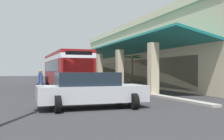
{
  "coord_description": "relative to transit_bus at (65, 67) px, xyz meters",
  "views": [
    {
      "loc": [
        27.83,
        -4.66,
        1.52
      ],
      "look_at": [
        5.91,
        3.0,
        1.62
      ],
      "focal_mm": 42.46,
      "sensor_mm": 36.0,
      "label": 1
    }
  ],
  "objects": [
    {
      "name": "ground",
      "position": [
        -3.68,
        8.73,
        -1.85
      ],
      "size": [
        120.0,
        120.0,
        0.0
      ],
      "primitive_type": "plane",
      "color": "#2D2D30"
    },
    {
      "name": "curb_strip",
      "position": [
        -2.66,
        3.84,
        -1.79
      ],
      "size": [
        35.73,
        0.5,
        0.12
      ],
      "primitive_type": "cube",
      "color": "#9E998E",
      "rests_on": "ground"
    },
    {
      "name": "plaza_building",
      "position": [
        -2.66,
        13.46,
        1.47
      ],
      "size": [
        30.08,
        16.5,
        6.63
      ],
      "color": "#C6B793",
      "rests_on": "ground"
    },
    {
      "name": "transit_bus",
      "position": [
        0.0,
        0.0,
        0.0
      ],
      "size": [
        11.24,
        2.93,
        3.34
      ],
      "color": "maroon",
      "rests_on": "ground"
    },
    {
      "name": "parked_sedan_silver",
      "position": [
        13.59,
        -1.17,
        -1.1
      ],
      "size": [
        2.48,
        4.43,
        1.47
      ],
      "color": "#B2B5BA",
      "rests_on": "ground"
    },
    {
      "name": "pedestrian",
      "position": [
        7.46,
        -2.74,
        -0.96
      ],
      "size": [
        0.63,
        0.54,
        1.61
      ],
      "color": "navy",
      "rests_on": "ground"
    },
    {
      "name": "potted_palm",
      "position": [
        2.99,
        5.35,
        -1.05
      ],
      "size": [
        1.97,
        1.61,
        2.93
      ],
      "color": "#4C4742",
      "rests_on": "ground"
    }
  ]
}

